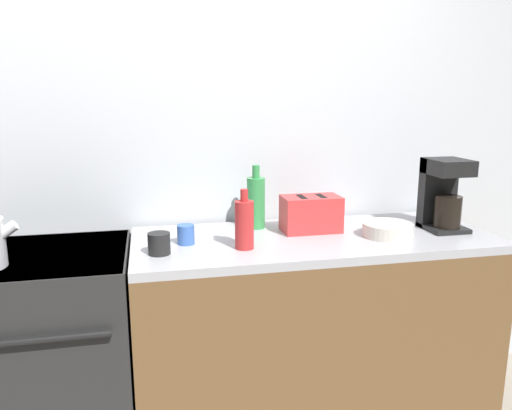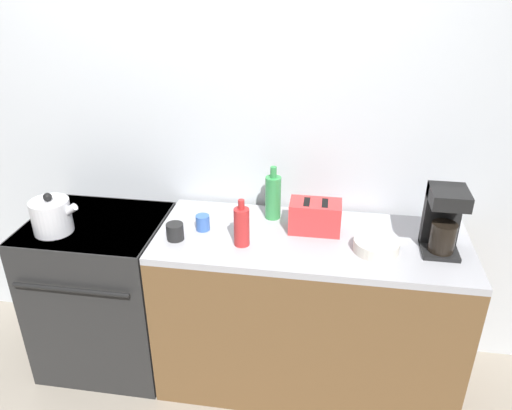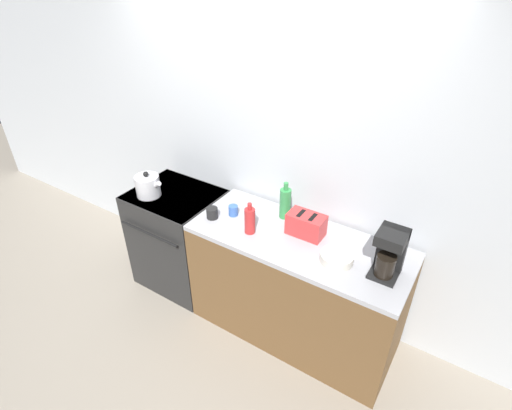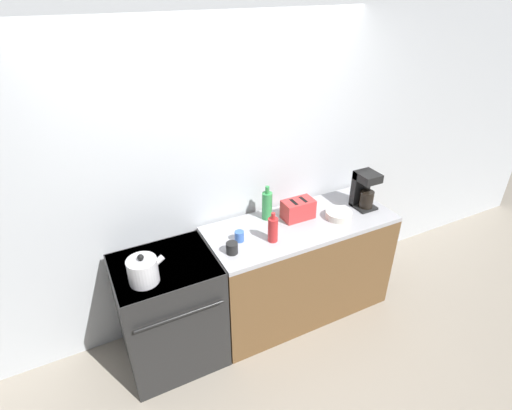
{
  "view_description": "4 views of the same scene",
  "coord_description": "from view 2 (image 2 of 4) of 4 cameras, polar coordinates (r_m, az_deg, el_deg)",
  "views": [
    {
      "loc": [
        -0.14,
        -1.7,
        1.54
      ],
      "look_at": [
        0.32,
        0.4,
        1.06
      ],
      "focal_mm": 35.0,
      "sensor_mm": 36.0,
      "label": 1
    },
    {
      "loc": [
        0.62,
        -1.87,
        2.21
      ],
      "look_at": [
        0.27,
        0.37,
        1.07
      ],
      "focal_mm": 35.0,
      "sensor_mm": 36.0,
      "label": 2
    },
    {
      "loc": [
        1.51,
        -1.71,
        2.65
      ],
      "look_at": [
        0.18,
        0.36,
        1.06
      ],
      "focal_mm": 28.0,
      "sensor_mm": 36.0,
      "label": 3
    },
    {
      "loc": [
        -1.02,
        -1.97,
        2.69
      ],
      "look_at": [
        0.17,
        0.37,
        1.18
      ],
      "focal_mm": 28.0,
      "sensor_mm": 36.0,
      "label": 4
    }
  ],
  "objects": [
    {
      "name": "toaster",
      "position": [
        2.57,
        6.76,
        -1.3
      ],
      "size": [
        0.26,
        0.15,
        0.16
      ],
      "color": "red",
      "rests_on": "counter_block"
    },
    {
      "name": "ground_plane",
      "position": [
        2.97,
        -6.79,
        -21.75
      ],
      "size": [
        12.0,
        12.0,
        0.0
      ],
      "primitive_type": "plane",
      "color": "gray"
    },
    {
      "name": "bowl",
      "position": [
        2.48,
        13.57,
        -4.53
      ],
      "size": [
        0.22,
        0.22,
        0.06
      ],
      "color": "beige",
      "rests_on": "counter_block"
    },
    {
      "name": "bottle_red",
      "position": [
        2.42,
        -1.65,
        -2.43
      ],
      "size": [
        0.08,
        0.08,
        0.24
      ],
      "color": "#B72828",
      "rests_on": "counter_block"
    },
    {
      "name": "coffee_maker",
      "position": [
        2.51,
        20.66,
        -1.43
      ],
      "size": [
        0.17,
        0.19,
        0.33
      ],
      "color": "black",
      "rests_on": "counter_block"
    },
    {
      "name": "cup_blue",
      "position": [
        2.6,
        -6.18,
        -2.01
      ],
      "size": [
        0.07,
        0.07,
        0.08
      ],
      "color": "#3860B2",
      "rests_on": "counter_block"
    },
    {
      "name": "stove",
      "position": [
        3.04,
        -16.85,
        -9.42
      ],
      "size": [
        0.72,
        0.64,
        0.93
      ],
      "color": "black",
      "rests_on": "ground_plane"
    },
    {
      "name": "counter_block",
      "position": [
        2.81,
        5.89,
        -11.94
      ],
      "size": [
        1.58,
        0.64,
        0.93
      ],
      "color": "brown",
      "rests_on": "ground_plane"
    },
    {
      "name": "bottle_green",
      "position": [
        2.67,
        1.96,
        0.96
      ],
      "size": [
        0.08,
        0.08,
        0.3
      ],
      "color": "#338C47",
      "rests_on": "counter_block"
    },
    {
      "name": "kettle",
      "position": [
        2.75,
        -22.3,
        -1.17
      ],
      "size": [
        0.25,
        0.2,
        0.22
      ],
      "color": "silver",
      "rests_on": "stove"
    },
    {
      "name": "wall_back",
      "position": [
        2.8,
        -4.49,
        7.65
      ],
      "size": [
        8.0,
        0.05,
        2.6
      ],
      "color": "silver",
      "rests_on": "ground_plane"
    },
    {
      "name": "cup_black",
      "position": [
        2.53,
        -9.23,
        -3.02
      ],
      "size": [
        0.09,
        0.09,
        0.09
      ],
      "color": "black",
      "rests_on": "counter_block"
    }
  ]
}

